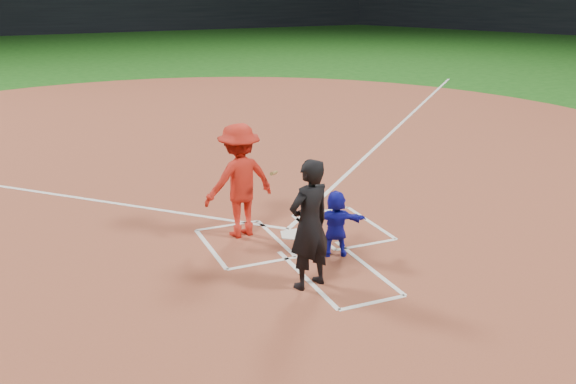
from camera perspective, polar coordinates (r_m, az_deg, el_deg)
name	(u,v)px	position (r m, az deg, el deg)	size (l,w,h in m)	color
ground	(294,235)	(11.71, 0.58, -3.89)	(120.00, 120.00, 0.00)	#164D13
home_plate_dirt	(203,155)	(17.08, -7.57, 3.25)	(28.00, 28.00, 0.01)	brown
stadium_wall_far	(61,14)	(58.13, -19.53, 14.71)	(80.00, 1.20, 3.20)	black
home_plate	(294,234)	(11.70, 0.58, -3.79)	(0.60, 0.60, 0.02)	white
catcher	(336,223)	(10.70, 4.26, -2.80)	(1.06, 0.34, 1.14)	#1618B4
umpire	(309,224)	(9.46, 1.91, -2.90)	(0.73, 0.48, 2.00)	black
chalk_markings	(211,162)	(16.42, -6.88, 2.68)	(28.35, 17.32, 0.01)	white
batter_at_plate	(240,181)	(11.41, -4.33, 1.02)	(1.54, 1.03, 2.06)	red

